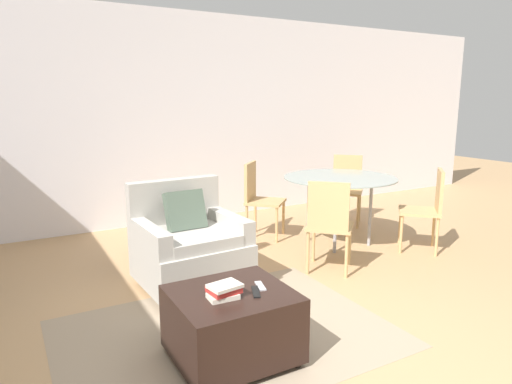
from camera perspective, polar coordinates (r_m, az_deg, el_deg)
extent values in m
plane|color=tan|center=(3.03, 9.90, -21.23)|extent=(20.00, 20.00, 0.00)
cube|color=white|center=(6.06, -13.56, 8.78)|extent=(12.00, 0.06, 2.75)
cube|color=gray|center=(3.39, -3.78, -17.22)|extent=(2.28, 1.68, 0.00)
cube|color=brown|center=(2.91, 2.00, -22.42)|extent=(2.23, 0.06, 0.00)
cube|color=brown|center=(3.07, -0.17, -20.52)|extent=(2.23, 0.06, 0.00)
cube|color=brown|center=(3.23, -2.09, -18.77)|extent=(2.23, 0.06, 0.00)
cube|color=brown|center=(3.39, -3.78, -17.18)|extent=(2.23, 0.06, 0.00)
cube|color=brown|center=(3.56, -5.30, -15.73)|extent=(2.23, 0.06, 0.00)
cube|color=brown|center=(3.73, -6.65, -14.39)|extent=(2.23, 0.06, 0.00)
cube|color=brown|center=(3.91, -7.87, -13.18)|extent=(2.23, 0.06, 0.00)
cube|color=#B2ADA3|center=(4.09, -8.07, -8.50)|extent=(0.91, 0.87, 0.36)
cube|color=#B2ADA3|center=(3.99, -7.96, -5.56)|extent=(0.66, 0.74, 0.10)
cube|color=#B2ADA3|center=(4.28, -10.18, -1.70)|extent=(0.87, 0.17, 0.50)
cube|color=#B2ADA3|center=(3.88, -13.22, -5.51)|extent=(0.16, 0.76, 0.20)
cube|color=#B2ADA3|center=(4.17, -3.50, -4.03)|extent=(0.16, 0.76, 0.20)
cylinder|color=brown|center=(3.77, -10.85, -13.86)|extent=(0.05, 0.05, 0.06)
cylinder|color=brown|center=(4.05, -1.35, -11.79)|extent=(0.05, 0.05, 0.06)
cylinder|color=brown|center=(4.34, -14.14, -10.48)|extent=(0.05, 0.05, 0.06)
cylinder|color=brown|center=(4.59, -5.68, -8.96)|extent=(0.05, 0.05, 0.06)
cube|color=#4C5B4C|center=(4.06, -8.84, -2.30)|extent=(0.36, 0.22, 0.36)
cube|color=black|center=(2.99, -3.03, -16.03)|extent=(0.73, 0.66, 0.42)
cylinder|color=black|center=(3.04, 5.22, -20.60)|extent=(0.04, 0.04, 0.04)
cylinder|color=black|center=(3.23, -10.61, -18.64)|extent=(0.04, 0.04, 0.04)
cylinder|color=black|center=(3.45, -0.24, -16.35)|extent=(0.04, 0.04, 0.04)
cube|color=beige|center=(2.82, -4.16, -12.85)|extent=(0.18, 0.13, 0.03)
cube|color=#B72D28|center=(2.82, -4.04, -12.06)|extent=(0.19, 0.17, 0.03)
cube|color=beige|center=(2.80, -3.92, -11.64)|extent=(0.21, 0.17, 0.02)
cube|color=#B7B7BC|center=(2.97, 0.54, -11.66)|extent=(0.08, 0.15, 0.01)
cube|color=black|center=(2.89, -0.04, -12.36)|extent=(0.11, 0.17, 0.01)
cylinder|color=#8C9E99|center=(5.21, 10.46, 1.79)|extent=(1.27, 1.27, 0.01)
cylinder|color=#99999E|center=(4.95, 9.91, -3.28)|extent=(0.04, 0.04, 0.76)
cylinder|color=#99999E|center=(5.27, 14.09, -2.56)|extent=(0.04, 0.04, 0.76)
cylinder|color=#99999E|center=(5.33, 6.58, -2.12)|extent=(0.04, 0.04, 0.76)
cylinder|color=#99999E|center=(5.63, 10.66, -1.52)|extent=(0.04, 0.04, 0.76)
cube|color=tan|center=(4.44, 9.23, -4.26)|extent=(0.59, 0.59, 0.03)
cube|color=tan|center=(4.20, 9.03, -1.79)|extent=(0.29, 0.29, 0.45)
cylinder|color=tan|center=(4.66, 11.61, -6.47)|extent=(0.03, 0.03, 0.42)
cylinder|color=tan|center=(4.70, 7.21, -6.18)|extent=(0.03, 0.03, 0.42)
cylinder|color=tan|center=(4.32, 11.24, -7.90)|extent=(0.03, 0.03, 0.42)
cylinder|color=tan|center=(4.36, 6.49, -7.57)|extent=(0.03, 0.03, 0.42)
cube|color=tan|center=(5.27, 19.73, -2.29)|extent=(0.59, 0.59, 0.03)
cube|color=tan|center=(5.24, 21.97, 0.16)|extent=(0.29, 0.29, 0.45)
cylinder|color=tan|center=(5.49, 17.58, -4.04)|extent=(0.03, 0.03, 0.42)
cylinder|color=tan|center=(5.14, 17.68, -5.08)|extent=(0.03, 0.03, 0.42)
cylinder|color=tan|center=(5.51, 21.32, -4.22)|extent=(0.03, 0.03, 0.42)
cylinder|color=tan|center=(5.17, 21.68, -5.27)|extent=(0.03, 0.03, 0.42)
cube|color=tan|center=(5.42, 1.21, -1.23)|extent=(0.59, 0.59, 0.03)
cube|color=tan|center=(5.42, -0.73, 1.37)|extent=(0.29, 0.29, 0.45)
cylinder|color=tan|center=(5.26, 2.60, -4.15)|extent=(0.03, 0.03, 0.42)
cylinder|color=tan|center=(5.60, 3.45, -3.19)|extent=(0.03, 0.03, 0.42)
cylinder|color=tan|center=(5.35, -1.16, -3.87)|extent=(0.03, 0.03, 0.42)
cylinder|color=tan|center=(5.69, -0.10, -2.95)|extent=(0.03, 0.03, 0.42)
cube|color=tan|center=(6.12, 11.13, 0.03)|extent=(0.59, 0.59, 0.03)
cube|color=tan|center=(6.26, 11.37, 2.51)|extent=(0.29, 0.29, 0.45)
cylinder|color=tan|center=(6.01, 9.19, -2.31)|extent=(0.03, 0.03, 0.42)
cylinder|color=tan|center=(5.98, 12.62, -2.51)|extent=(0.03, 0.03, 0.42)
cylinder|color=tan|center=(6.36, 9.58, -1.56)|extent=(0.03, 0.03, 0.42)
cylinder|color=tan|center=(6.33, 12.82, -1.74)|extent=(0.03, 0.03, 0.42)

